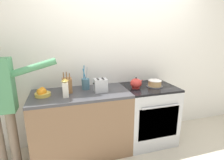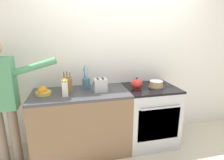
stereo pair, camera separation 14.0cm
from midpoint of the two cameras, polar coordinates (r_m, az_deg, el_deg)
ground_plane at (r=2.69m, az=9.33°, el=-23.45°), size 16.00×16.00×0.00m
wall_back at (r=2.76m, az=5.18°, el=7.42°), size 8.00×0.04×2.60m
counter_cabinet at (r=2.56m, az=-8.20°, el=-13.43°), size 1.30×0.65×0.90m
stove_range at (r=2.82m, az=13.42°, el=-10.95°), size 0.75×0.68×0.90m
layer_cake at (r=2.64m, az=15.69°, el=-1.37°), size 0.24×0.24×0.10m
tea_kettle at (r=2.52m, az=9.66°, el=-1.22°), size 0.20×0.17×0.16m
knife_block at (r=2.41m, az=-12.73°, el=-1.43°), size 0.12×0.13×0.29m
utensil_crock at (r=2.49m, az=-6.86°, el=-1.03°), size 0.11×0.11×0.34m
fruit_bowl at (r=2.39m, az=-20.09°, el=-3.46°), size 0.19×0.19×0.11m
toaster at (r=2.36m, az=-2.12°, el=-1.68°), size 0.19×0.15×0.18m
milk_carton at (r=2.23m, az=-13.40°, el=-2.41°), size 0.07×0.07×0.24m
person_baker at (r=2.44m, az=-30.91°, el=-4.05°), size 0.92×0.20×1.60m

